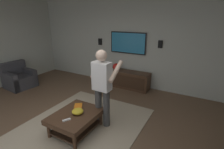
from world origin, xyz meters
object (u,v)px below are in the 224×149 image
Objects in this scene: coffee_table at (76,118)px; book at (78,106)px; bowl at (78,111)px; remote_white at (67,120)px; tv at (128,43)px; wall_speaker_right at (100,42)px; armchair at (19,79)px; vase_round at (116,67)px; wall_speaker_left at (160,44)px; person_standing at (102,84)px; media_console at (124,79)px.

book is at bearing 28.00° from coffee_table.
bowl reaches higher than remote_white.
tv reaches higher than wall_speaker_right.
bowl reaches higher than book.
wall_speaker_right is (1.96, -1.94, 1.11)m from armchair.
wall_speaker_left is (0.28, -1.31, 0.80)m from vase_round.
vase_round is 1.00× the size of wall_speaker_left.
wall_speaker_left reaches higher than remote_white.
armchair reaches higher than book.
wall_speaker_left reaches higher than vase_round.
coffee_table is 0.29m from remote_white.
tv is 2.48m from person_standing.
tv reaches higher than bowl.
media_console reaches higher than book.
person_standing is 10.93× the size of remote_white.
bowl is at bearing -169.03° from vase_round.
remote_white is at bearing 157.27° from person_standing.
tv reaches higher than remote_white.
armchair is 3.96× the size of vase_round.
tv is (0.24, -0.00, 1.15)m from media_console.
bowl is at bearing -176.85° from book.
coffee_table is 6.67× the size of remote_white.
armchair is 3.61m from person_standing.
coffee_table is 0.87m from person_standing.
book is (0.50, 0.14, 0.01)m from remote_white.
media_console reaches higher than remote_white.
tv is at bearing -90.70° from wall_speaker_right.
book is at bearing -156.90° from wall_speaker_right.
tv is at bearing 90.73° from wall_speaker_left.
armchair is at bearing 74.27° from coffee_table.
vase_round is at bearing 10.97° from bowl.
wall_speaker_right is at bearing -11.78° from book.
tv is 3.28m from remote_white.
wall_speaker_right reaches higher than remote_white.
media_console is 1.41× the size of tv.
tv is 5.50× the size of vase_round.
tv is 5.50× the size of wall_speaker_left.
wall_speaker_right is (0.00, 2.10, -0.07)m from wall_speaker_left.
coffee_table is 2.64m from vase_round.
vase_round is 1.56m from wall_speaker_left.
media_console is 1.59m from wall_speaker_left.
remote_white reaches higher than coffee_table.
remote_white is 0.52m from book.
armchair is 3.96× the size of wall_speaker_left.
armchair is 0.51× the size of media_console.
wall_speaker_left is at bearing -77.89° from vase_round.
tv is 5.50× the size of wall_speaker_right.
media_console is 7.73× the size of book.
book is 3.01m from wall_speaker_right.
bowl reaches higher than coffee_table.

